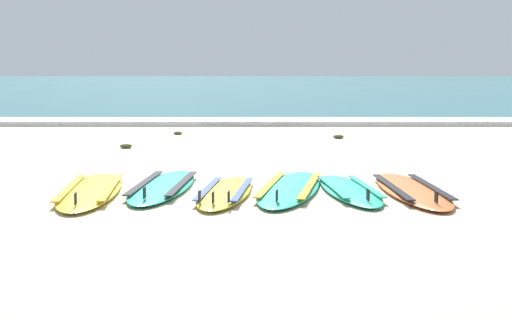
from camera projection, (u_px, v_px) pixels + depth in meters
ground_plane at (275, 185)px, 8.29m from camera, size 80.00×80.00×0.00m
sea at (260, 85)px, 45.78m from camera, size 80.00×60.00×0.10m
wave_foam_strip at (266, 122)px, 16.71m from camera, size 80.00×1.36×0.11m
surfboard_0 at (91, 191)px, 7.74m from camera, size 0.79×2.45×0.18m
surfboard_1 at (163, 186)px, 8.02m from camera, size 0.75×2.37×0.18m
surfboard_2 at (226, 192)px, 7.64m from camera, size 0.71×2.08×0.18m
surfboard_3 at (290, 188)px, 7.89m from camera, size 1.03×2.48×0.18m
surfboard_4 at (350, 190)px, 7.78m from camera, size 0.71×2.06×0.18m
surfboard_5 at (412, 190)px, 7.78m from camera, size 0.69×2.35×0.18m
seaweed_clump_near_shoreline at (126, 146)px, 11.94m from camera, size 0.20×0.16×0.07m
seaweed_clump_mid_sand at (178, 133)px, 14.23m from camera, size 0.17×0.14×0.06m
seaweed_clump_by_the_boards at (339, 137)px, 13.49m from camera, size 0.20×0.16×0.07m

